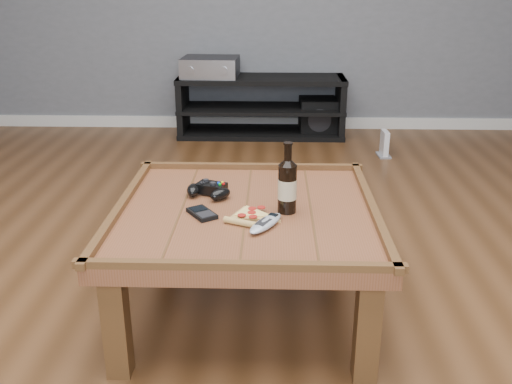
{
  "coord_description": "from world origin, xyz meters",
  "views": [
    {
      "loc": [
        0.1,
        -2.03,
        1.3
      ],
      "look_at": [
        0.04,
        -0.0,
        0.52
      ],
      "focal_mm": 40.0,
      "sensor_mm": 36.0,
      "label": 1
    }
  ],
  "objects_px": {
    "pizza_slice": "(250,216)",
    "subwoofer": "(318,116)",
    "beer_bottle": "(287,185)",
    "remote_control": "(266,223)",
    "game_controller": "(209,190)",
    "av_receiver": "(210,67)",
    "game_console": "(384,145)",
    "smartphone": "(202,213)",
    "media_console": "(261,107)",
    "coffee_table": "(246,223)"
  },
  "relations": [
    {
      "from": "beer_bottle",
      "to": "remote_control",
      "type": "bearing_deg",
      "value": -118.92
    },
    {
      "from": "coffee_table",
      "to": "media_console",
      "type": "height_order",
      "value": "media_console"
    },
    {
      "from": "pizza_slice",
      "to": "remote_control",
      "type": "xyz_separation_m",
      "value": [
        0.06,
        -0.08,
        0.01
      ]
    },
    {
      "from": "game_controller",
      "to": "subwoofer",
      "type": "relative_size",
      "value": 0.6
    },
    {
      "from": "smartphone",
      "to": "remote_control",
      "type": "height_order",
      "value": "remote_control"
    },
    {
      "from": "media_console",
      "to": "remote_control",
      "type": "xyz_separation_m",
      "value": [
        0.08,
        -2.92,
        0.22
      ]
    },
    {
      "from": "smartphone",
      "to": "remote_control",
      "type": "xyz_separation_m",
      "value": [
        0.24,
        -0.1,
        0.01
      ]
    },
    {
      "from": "coffee_table",
      "to": "pizza_slice",
      "type": "relative_size",
      "value": 3.69
    },
    {
      "from": "media_console",
      "to": "remote_control",
      "type": "relative_size",
      "value": 6.78
    },
    {
      "from": "subwoofer",
      "to": "game_console",
      "type": "distance_m",
      "value": 0.79
    },
    {
      "from": "subwoofer",
      "to": "smartphone",
      "type": "bearing_deg",
      "value": -105.01
    },
    {
      "from": "game_controller",
      "to": "subwoofer",
      "type": "xyz_separation_m",
      "value": [
        0.65,
        2.67,
        -0.32
      ]
    },
    {
      "from": "game_controller",
      "to": "smartphone",
      "type": "height_order",
      "value": "game_controller"
    },
    {
      "from": "beer_bottle",
      "to": "smartphone",
      "type": "bearing_deg",
      "value": -172.12
    },
    {
      "from": "media_console",
      "to": "game_controller",
      "type": "relative_size",
      "value": 7.21
    },
    {
      "from": "game_controller",
      "to": "smartphone",
      "type": "bearing_deg",
      "value": -69.95
    },
    {
      "from": "remote_control",
      "to": "smartphone",
      "type": "bearing_deg",
      "value": -173.48
    },
    {
      "from": "media_console",
      "to": "subwoofer",
      "type": "xyz_separation_m",
      "value": [
        0.49,
        0.05,
        -0.09
      ]
    },
    {
      "from": "beer_bottle",
      "to": "media_console",
      "type": "bearing_deg",
      "value": 93.22
    },
    {
      "from": "game_controller",
      "to": "av_receiver",
      "type": "distance_m",
      "value": 2.63
    },
    {
      "from": "beer_bottle",
      "to": "av_receiver",
      "type": "height_order",
      "value": "beer_bottle"
    },
    {
      "from": "pizza_slice",
      "to": "av_receiver",
      "type": "xyz_separation_m",
      "value": [
        -0.44,
        2.83,
        0.12
      ]
    },
    {
      "from": "pizza_slice",
      "to": "av_receiver",
      "type": "relative_size",
      "value": 0.59
    },
    {
      "from": "av_receiver",
      "to": "coffee_table",
      "type": "bearing_deg",
      "value": -78.5
    },
    {
      "from": "remote_control",
      "to": "media_console",
      "type": "bearing_deg",
      "value": 120.16
    },
    {
      "from": "subwoofer",
      "to": "av_receiver",
      "type": "bearing_deg",
      "value": -178.84
    },
    {
      "from": "beer_bottle",
      "to": "remote_control",
      "type": "distance_m",
      "value": 0.19
    },
    {
      "from": "beer_bottle",
      "to": "subwoofer",
      "type": "xyz_separation_m",
      "value": [
        0.33,
        2.82,
        -0.41
      ]
    },
    {
      "from": "remote_control",
      "to": "game_console",
      "type": "bearing_deg",
      "value": 98.11
    },
    {
      "from": "media_console",
      "to": "av_receiver",
      "type": "distance_m",
      "value": 0.54
    },
    {
      "from": "pizza_slice",
      "to": "remote_control",
      "type": "bearing_deg",
      "value": -29.53
    },
    {
      "from": "coffee_table",
      "to": "game_controller",
      "type": "bearing_deg",
      "value": 140.99
    },
    {
      "from": "pizza_slice",
      "to": "smartphone",
      "type": "relative_size",
      "value": 1.89
    },
    {
      "from": "av_receiver",
      "to": "game_controller",
      "type": "bearing_deg",
      "value": -81.5
    },
    {
      "from": "pizza_slice",
      "to": "av_receiver",
      "type": "distance_m",
      "value": 2.87
    },
    {
      "from": "pizza_slice",
      "to": "subwoofer",
      "type": "xyz_separation_m",
      "value": [
        0.47,
        2.89,
        -0.3
      ]
    },
    {
      "from": "media_console",
      "to": "av_receiver",
      "type": "relative_size",
      "value": 2.95
    },
    {
      "from": "beer_bottle",
      "to": "game_console",
      "type": "distance_m",
      "value": 2.37
    },
    {
      "from": "media_console",
      "to": "game_console",
      "type": "xyz_separation_m",
      "value": [
        0.95,
        -0.59,
        -0.16
      ]
    },
    {
      "from": "media_console",
      "to": "pizza_slice",
      "type": "xyz_separation_m",
      "value": [
        0.02,
        -2.84,
        0.21
      ]
    },
    {
      "from": "subwoofer",
      "to": "game_console",
      "type": "bearing_deg",
      "value": -56.53
    },
    {
      "from": "pizza_slice",
      "to": "game_console",
      "type": "xyz_separation_m",
      "value": [
        0.93,
        2.25,
        -0.37
      ]
    },
    {
      "from": "game_console",
      "to": "game_controller",
      "type": "bearing_deg",
      "value": -121.29
    },
    {
      "from": "game_controller",
      "to": "smartphone",
      "type": "relative_size",
      "value": 1.31
    },
    {
      "from": "beer_bottle",
      "to": "av_receiver",
      "type": "distance_m",
      "value": 2.83
    },
    {
      "from": "coffee_table",
      "to": "game_console",
      "type": "height_order",
      "value": "coffee_table"
    },
    {
      "from": "pizza_slice",
      "to": "smartphone",
      "type": "bearing_deg",
      "value": -162.59
    },
    {
      "from": "pizza_slice",
      "to": "media_console",
      "type": "bearing_deg",
      "value": 113.99
    },
    {
      "from": "subwoofer",
      "to": "coffee_table",
      "type": "bearing_deg",
      "value": -102.1
    },
    {
      "from": "coffee_table",
      "to": "subwoofer",
      "type": "height_order",
      "value": "coffee_table"
    }
  ]
}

